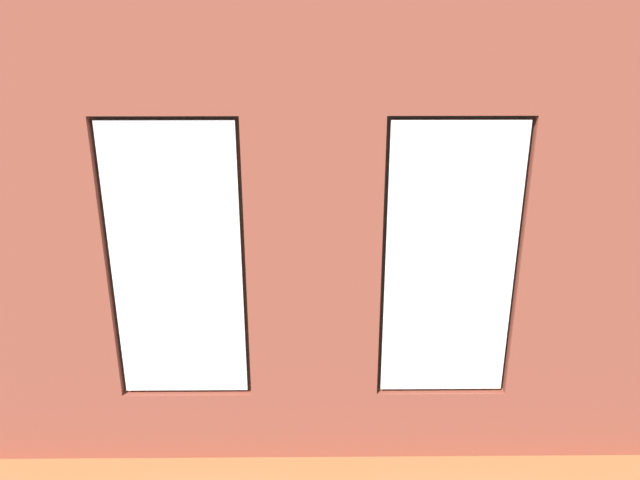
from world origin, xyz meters
name	(u,v)px	position (x,y,z in m)	size (l,w,h in m)	color
ground_plane	(314,319)	(0.00, 0.00, -0.05)	(6.46, 5.41, 0.10)	brown
brick_wall_with_windows	(314,247)	(0.00, 2.33, 1.74)	(5.86, 0.30, 3.48)	brown
white_wall_right	(30,172)	(2.88, 0.20, 1.74)	(0.10, 4.41, 3.48)	white
couch_by_window	(317,370)	(-0.03, 1.68, 0.33)	(1.88, 0.87, 0.80)	black
couch_left	(507,283)	(-2.23, -0.16, 0.33)	(1.02, 2.07, 0.80)	black
coffee_table	(332,280)	(-0.21, -0.10, 0.40)	(1.40, 0.86, 0.46)	olive
cup_ceramic	(342,276)	(-0.32, 0.03, 0.51)	(0.08, 0.08, 0.10)	#4C4C51
candle_jar	(365,266)	(-0.60, -0.25, 0.50)	(0.08, 0.08, 0.09)	#B7333D
table_plant_small	(317,263)	(-0.04, -0.21, 0.57)	(0.13, 0.13, 0.21)	brown
remote_silver	(333,275)	(-0.21, -0.10, 0.47)	(0.05, 0.17, 0.02)	#B2B2B7
remote_black	(295,279)	(0.21, 0.03, 0.47)	(0.05, 0.17, 0.02)	black
media_console	(89,295)	(2.58, -0.10, 0.23)	(1.13, 0.42, 0.45)	black
tv_flatscreen	(82,247)	(2.58, -0.10, 0.81)	(0.98, 0.20, 0.71)	black
papasan_chair	(281,233)	(0.45, -1.56, 0.44)	(1.11, 1.11, 0.70)	olive
potted_plant_near_tv	(105,300)	(2.03, 0.92, 0.65)	(0.67, 0.67, 0.95)	beige
potted_plant_by_left_couch	(448,231)	(-1.83, -1.62, 0.45)	(0.40, 0.40, 0.68)	brown
potted_plant_foreground_right	(146,221)	(2.29, -1.66, 0.59)	(0.91, 0.94, 1.31)	brown
potted_plant_corner_far_left	(599,322)	(-2.38, 1.78, 0.84)	(1.02, 1.02, 1.24)	gray
potted_plant_between_couches	(477,342)	(-1.42, 1.64, 0.58)	(0.78, 0.82, 1.03)	brown
potted_plant_corner_near_left	(490,193)	(-2.39, -1.71, 0.96)	(0.96, 0.98, 1.56)	brown
potted_plant_beside_window_right	(105,356)	(1.77, 1.79, 0.54)	(1.11, 1.00, 1.32)	gray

